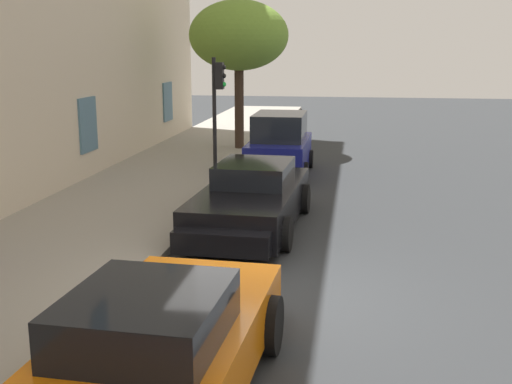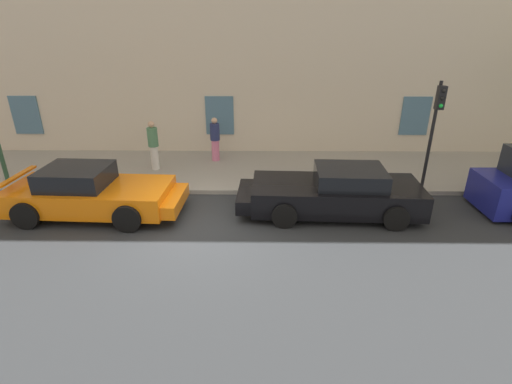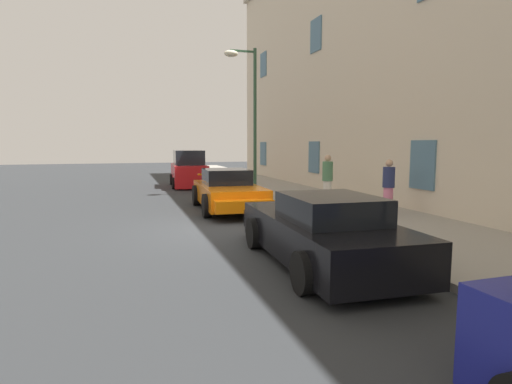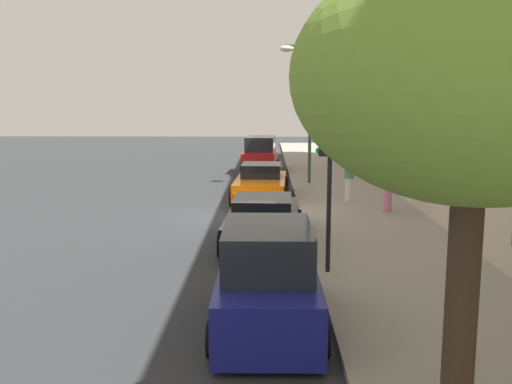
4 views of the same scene
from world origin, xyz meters
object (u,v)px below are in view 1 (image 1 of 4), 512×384
(hatchback_distant, at_px, (280,147))
(tree_near_kerb, at_px, (239,36))
(sportscar_red_lead, at_px, (164,343))
(sportscar_yellow_flank, at_px, (250,202))
(traffic_light, at_px, (217,100))

(hatchback_distant, bearing_deg, tree_near_kerb, 26.43)
(hatchback_distant, height_order, tree_near_kerb, tree_near_kerb)
(sportscar_red_lead, bearing_deg, sportscar_yellow_flank, 1.34)
(sportscar_yellow_flank, height_order, hatchback_distant, hatchback_distant)
(traffic_light, bearing_deg, sportscar_red_lead, -171.24)
(sportscar_yellow_flank, relative_size, traffic_light, 1.55)
(sportscar_yellow_flank, height_order, traffic_light, traffic_light)
(sportscar_red_lead, xyz_separation_m, sportscar_yellow_flank, (6.51, 0.15, -0.03))
(tree_near_kerb, relative_size, traffic_light, 1.56)
(sportscar_yellow_flank, distance_m, traffic_light, 3.89)
(sportscar_red_lead, relative_size, hatchback_distant, 1.33)
(tree_near_kerb, height_order, traffic_light, tree_near_kerb)
(hatchback_distant, relative_size, tree_near_kerb, 0.70)
(sportscar_yellow_flank, bearing_deg, hatchback_distant, 0.96)
(hatchback_distant, relative_size, traffic_light, 1.09)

